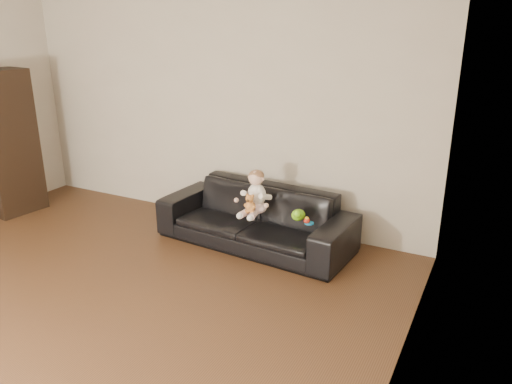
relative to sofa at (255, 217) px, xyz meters
The scene contains 11 objects.
floor 2.39m from the sofa, 108.74° to the right, with size 5.50×5.50×0.00m, color #4A2E1A.
wall_back 1.36m from the sofa, 146.78° to the left, with size 5.00×5.00×0.00m, color #B6AD99.
wall_right 3.01m from the sofa, 52.34° to the right, with size 5.50×5.50×0.00m, color #B6AD99.
sofa is the anchor object (origin of this frame).
cabinet 3.12m from the sofa, behind, with size 0.42×0.58×1.69m, color black.
shelf_item 3.19m from the sofa, behind, with size 0.18×0.25×0.28m, color silver.
baby 0.31m from the sofa, 61.95° to the right, with size 0.31×0.38×0.44m.
teddy_bear 0.35m from the sofa, 74.37° to the right, with size 0.11×0.11×0.19m.
toy_green 0.54m from the sofa, ahead, with size 0.13×0.16×0.11m, color #75D018.
toy_rattle 0.64m from the sofa, 11.70° to the right, with size 0.06×0.06×0.06m, color red.
toy_blue_disc 0.65m from the sofa, 10.72° to the right, with size 0.09×0.09×0.01m, color #1986C9.
Camera 1 is at (2.93, -1.98, 2.22)m, focal length 35.00 mm.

